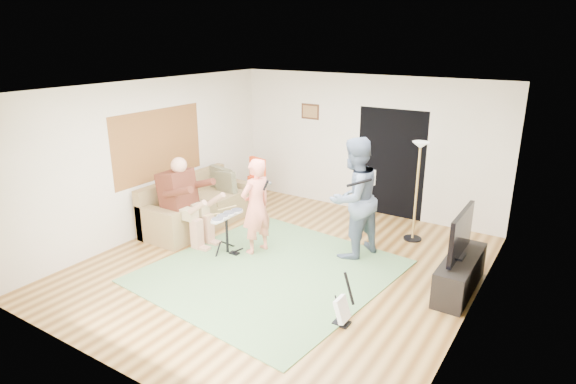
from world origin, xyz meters
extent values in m
plane|color=brown|center=(0.00, 0.00, 0.00)|extent=(6.00, 6.00, 0.00)
plane|color=white|center=(0.00, 0.00, 2.70)|extent=(6.00, 6.00, 0.00)
plane|color=#965F2E|center=(-2.74, 0.20, 1.55)|extent=(0.00, 2.05, 2.05)
plane|color=black|center=(0.55, 2.99, 1.05)|extent=(2.10, 0.00, 2.10)
cube|color=#3F2314|center=(-1.25, 2.99, 1.90)|extent=(0.42, 0.03, 0.32)
cube|color=#57824F|center=(-0.03, -0.25, 0.01)|extent=(3.53, 3.66, 0.02)
cube|color=olive|center=(-2.20, 0.56, 0.22)|extent=(0.90, 1.80, 0.44)
cube|color=olive|center=(-2.58, 0.56, 0.45)|extent=(0.17, 2.22, 0.90)
cube|color=olive|center=(-2.20, 1.56, 0.32)|extent=(0.90, 0.21, 0.63)
cube|color=olive|center=(-2.20, -0.45, 0.32)|extent=(0.90, 0.21, 0.63)
cube|color=#552517|center=(-2.05, -0.09, 0.89)|extent=(0.41, 0.54, 0.68)
sphere|color=tan|center=(-1.98, -0.09, 1.35)|extent=(0.27, 0.27, 0.27)
cylinder|color=black|center=(-1.00, -0.09, 0.33)|extent=(0.04, 0.04, 0.62)
cube|color=silver|center=(-1.00, -0.09, 0.63)|extent=(0.12, 0.62, 0.04)
imported|color=#F6826B|center=(-0.62, 0.20, 0.79)|extent=(0.50, 0.65, 1.58)
imported|color=slate|center=(0.74, 0.94, 0.97)|extent=(0.99, 1.13, 1.94)
cube|color=black|center=(1.50, -0.93, 0.01)|extent=(0.20, 0.16, 0.03)
cube|color=white|center=(1.50, -0.93, 0.21)|extent=(0.15, 0.23, 0.31)
cylinder|color=black|center=(1.58, -0.93, 0.52)|extent=(0.16, 0.04, 0.40)
cylinder|color=black|center=(1.38, 2.07, 0.01)|extent=(0.31, 0.31, 0.03)
cylinder|color=tan|center=(1.38, 2.07, 0.84)|extent=(0.04, 0.04, 1.65)
cone|color=white|center=(1.38, 2.07, 1.68)|extent=(0.27, 0.27, 0.11)
cube|color=beige|center=(-1.91, 1.75, 0.48)|extent=(0.55, 0.55, 0.04)
cube|color=#F14719|center=(-1.91, 1.95, 0.83)|extent=(0.43, 0.20, 0.45)
cube|color=black|center=(2.50, 0.70, 0.25)|extent=(0.40, 1.40, 0.50)
cube|color=black|center=(2.45, 0.70, 0.85)|extent=(0.06, 1.04, 0.64)
camera|label=1|loc=(3.71, -5.62, 3.41)|focal=30.00mm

